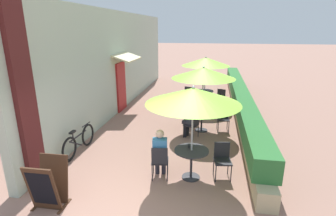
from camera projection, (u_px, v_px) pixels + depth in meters
ground_plane at (127, 211)px, 5.24m from camera, size 120.00×120.00×0.00m
cafe_facade_wall at (121, 61)px, 11.72m from camera, size 0.98×14.45×4.20m
planter_hedge at (240, 100)px, 11.33m from camera, size 0.60×13.45×1.01m
patio_table_near at (191, 157)px, 6.26m from camera, size 0.83×0.83×0.74m
patio_umbrella_near at (193, 96)px, 5.82m from camera, size 2.16×2.16×2.30m
cafe_chair_near_left at (222, 157)px, 6.33m from camera, size 0.46×0.46×0.87m
cafe_chair_near_right at (160, 160)px, 6.22m from camera, size 0.46×0.46×0.87m
seated_patron_near_right at (160, 151)px, 6.28m from camera, size 0.38×0.44×1.25m
coffee_cup_near at (189, 146)px, 6.33m from camera, size 0.07×0.07×0.09m
patio_table_mid at (202, 116)px, 9.21m from camera, size 0.83×0.83×0.74m
patio_umbrella_mid at (203, 73)px, 8.77m from camera, size 2.16×2.16×2.30m
cafe_chair_mid_left at (189, 111)px, 9.84m from camera, size 0.56×0.56×0.87m
seated_patron_mid_left at (192, 106)px, 9.84m from camera, size 0.51×0.49×1.25m
cafe_chair_mid_right at (193, 123)px, 8.59m from camera, size 0.53×0.53×0.87m
seated_patron_mid_right at (190, 118)px, 8.60m from camera, size 0.50×0.46×1.25m
cafe_chair_mid_back at (223, 117)px, 9.24m from camera, size 0.44×0.44×0.87m
patio_table_far at (204, 95)px, 12.13m from camera, size 0.83×0.83×0.74m
patio_umbrella_far at (206, 62)px, 11.68m from camera, size 2.16×2.16×2.30m
cafe_chair_far_left at (220, 97)px, 11.81m from camera, size 0.52×0.52×0.87m
cafe_chair_far_right at (189, 94)px, 12.47m from camera, size 0.52×0.52×0.87m
bicycle_leaning at (79, 141)px, 7.63m from camera, size 0.12×1.71×0.77m
menu_board at (48, 184)px, 5.27m from camera, size 0.65×0.64×1.03m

